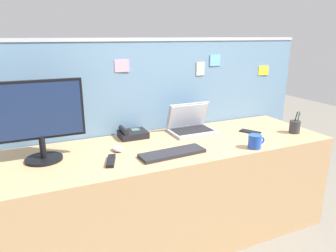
% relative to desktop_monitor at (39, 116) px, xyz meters
% --- Properties ---
extents(ground_plane, '(10.00, 10.00, 0.00)m').
position_rel_desktop_monitor_xyz_m(ground_plane, '(0.81, -0.07, -0.99)').
color(ground_plane, slate).
extents(desk, '(2.29, 0.73, 0.72)m').
position_rel_desktop_monitor_xyz_m(desk, '(0.81, -0.07, -0.63)').
color(desk, tan).
rests_on(desk, ground_plane).
extents(cubicle_divider, '(2.75, 0.08, 1.42)m').
position_rel_desktop_monitor_xyz_m(cubicle_divider, '(0.81, 0.33, -0.28)').
color(cubicle_divider, '#6084A3').
rests_on(cubicle_divider, ground_plane).
extents(desktop_monitor, '(0.51, 0.22, 0.48)m').
position_rel_desktop_monitor_xyz_m(desktop_monitor, '(0.00, 0.00, 0.00)').
color(desktop_monitor, black).
rests_on(desktop_monitor, desk).
extents(laptop, '(0.34, 0.25, 0.22)m').
position_rel_desktop_monitor_xyz_m(laptop, '(1.07, 0.13, -0.22)').
color(laptop, '#9EA0A8').
rests_on(laptop, desk).
extents(desk_phone, '(0.20, 0.16, 0.08)m').
position_rel_desktop_monitor_xyz_m(desk_phone, '(0.61, 0.18, -0.24)').
color(desk_phone, black).
rests_on(desk_phone, desk).
extents(keyboard_main, '(0.43, 0.16, 0.02)m').
position_rel_desktop_monitor_xyz_m(keyboard_main, '(0.74, -0.25, -0.26)').
color(keyboard_main, '#232328').
rests_on(keyboard_main, desk).
extents(computer_mouse_right_hand, '(0.07, 0.11, 0.03)m').
position_rel_desktop_monitor_xyz_m(computer_mouse_right_hand, '(0.44, -0.04, -0.26)').
color(computer_mouse_right_hand, silver).
rests_on(computer_mouse_right_hand, desk).
extents(pen_cup, '(0.08, 0.08, 0.18)m').
position_rel_desktop_monitor_xyz_m(pen_cup, '(1.79, -0.22, -0.22)').
color(pen_cup, '#333338').
rests_on(pen_cup, desk).
extents(cell_phone_black_slab, '(0.14, 0.17, 0.01)m').
position_rel_desktop_monitor_xyz_m(cell_phone_black_slab, '(1.49, -0.07, -0.27)').
color(cell_phone_black_slab, black).
rests_on(cell_phone_black_slab, desk).
extents(tv_remote, '(0.10, 0.18, 0.02)m').
position_rel_desktop_monitor_xyz_m(tv_remote, '(0.36, -0.21, -0.26)').
color(tv_remote, black).
rests_on(tv_remote, desk).
extents(coffee_mug, '(0.12, 0.09, 0.09)m').
position_rel_desktop_monitor_xyz_m(coffee_mug, '(1.29, -0.36, -0.23)').
color(coffee_mug, blue).
rests_on(coffee_mug, desk).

